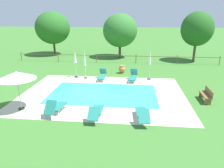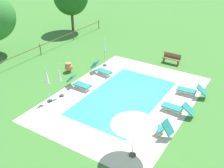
% 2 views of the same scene
% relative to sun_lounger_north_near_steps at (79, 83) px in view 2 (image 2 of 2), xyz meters
% --- Properties ---
extents(ground_plane, '(160.00, 160.00, 0.00)m').
position_rel_sun_lounger_north_near_steps_xyz_m(ground_plane, '(0.56, -3.37, -0.39)').
color(ground_plane, '#3D752D').
extents(pool_deck_paving, '(11.66, 8.56, 0.01)m').
position_rel_sun_lounger_north_near_steps_xyz_m(pool_deck_paving, '(0.56, -3.37, -0.39)').
color(pool_deck_paving, beige).
rests_on(pool_deck_paving, ground).
extents(swimming_pool_water, '(7.66, 4.56, 0.01)m').
position_rel_sun_lounger_north_near_steps_xyz_m(swimming_pool_water, '(0.56, -3.37, -0.39)').
color(swimming_pool_water, '#38C6D1').
rests_on(swimming_pool_water, ground).
extents(pool_coping_rim, '(8.14, 5.04, 0.01)m').
position_rel_sun_lounger_north_near_steps_xyz_m(pool_coping_rim, '(0.56, -3.37, -0.38)').
color(pool_coping_rim, beige).
rests_on(pool_coping_rim, ground).
extents(sun_lounger_north_near_steps, '(0.62, 1.89, 0.96)m').
position_rel_sun_lounger_north_near_steps_xyz_m(sun_lounger_north_near_steps, '(0.00, 0.00, 0.00)').
color(sun_lounger_north_near_steps, '#237A70').
rests_on(sun_lounger_north_near_steps, ground).
extents(sun_lounger_north_mid, '(0.64, 2.03, 0.81)m').
position_rel_sun_lounger_north_near_steps_xyz_m(sun_lounger_north_mid, '(0.72, -6.98, -0.02)').
color(sun_lounger_north_mid, '#237A70').
rests_on(sun_lounger_north_mid, ground).
extents(sun_lounger_north_far, '(0.82, 1.88, 1.02)m').
position_rel_sun_lounger_north_near_steps_xyz_m(sun_lounger_north_far, '(2.70, -0.07, 0.01)').
color(sun_lounger_north_far, '#237A70').
rests_on(sun_lounger_north_far, ground).
extents(sun_lounger_north_end, '(0.84, 1.91, 1.00)m').
position_rel_sun_lounger_north_near_steps_xyz_m(sun_lounger_north_end, '(-1.68, -6.73, 0.01)').
color(sun_lounger_north_end, '#237A70').
rests_on(sun_lounger_north_end, ground).
extents(sun_lounger_south_near_corner, '(0.79, 2.04, 0.85)m').
position_rel_sun_lounger_north_near_steps_xyz_m(sun_lounger_south_near_corner, '(3.25, -7.05, -0.02)').
color(sun_lounger_south_near_corner, '#237A70').
rests_on(sun_lounger_south_near_corner, ground).
extents(patio_umbrella_open_foreground, '(2.18, 2.18, 2.40)m').
position_rel_sun_lounger_north_near_steps_xyz_m(patio_umbrella_open_foreground, '(-3.99, -6.46, 1.74)').
color(patio_umbrella_open_foreground, '#383838').
rests_on(patio_umbrella_open_foreground, ground).
extents(patio_umbrella_closed_row_west, '(0.32, 0.32, 2.47)m').
position_rel_sun_lounger_north_near_steps_xyz_m(patio_umbrella_closed_row_west, '(-1.55, 0.31, 1.12)').
color(patio_umbrella_closed_row_west, '#383838').
rests_on(patio_umbrella_closed_row_west, ground).
extents(patio_umbrella_closed_row_mid_west, '(0.32, 0.32, 2.44)m').
position_rel_sun_lounger_north_near_steps_xyz_m(patio_umbrella_closed_row_mid_west, '(-2.47, 0.53, 1.30)').
color(patio_umbrella_closed_row_mid_west, '#383838').
rests_on(patio_umbrella_closed_row_mid_west, ground).
extents(patio_umbrella_closed_row_centre, '(0.32, 0.32, 2.49)m').
position_rel_sun_lounger_north_near_steps_xyz_m(patio_umbrella_closed_row_centre, '(4.11, 0.52, 1.21)').
color(patio_umbrella_closed_row_centre, '#383838').
rests_on(patio_umbrella_closed_row_centre, ground).
extents(wooden_bench_lawn_side, '(0.47, 1.51, 0.87)m').
position_rel_sun_lounger_north_near_steps_xyz_m(wooden_bench_lawn_side, '(7.55, -4.00, 0.08)').
color(wooden_bench_lawn_side, brown).
rests_on(wooden_bench_lawn_side, ground).
extents(terracotta_urn_near_fence, '(0.63, 0.63, 0.76)m').
position_rel_sun_lounger_north_near_steps_xyz_m(terracotta_urn_near_fence, '(1.62, 2.32, 0.02)').
color(terracotta_urn_near_fence, '#C67547').
rests_on(terracotta_urn_near_fence, ground).
extents(perimeter_fence, '(23.45, 0.08, 1.05)m').
position_rel_sun_lounger_north_near_steps_xyz_m(perimeter_fence, '(0.65, 6.79, 0.33)').
color(perimeter_fence, brown).
rests_on(perimeter_fence, ground).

